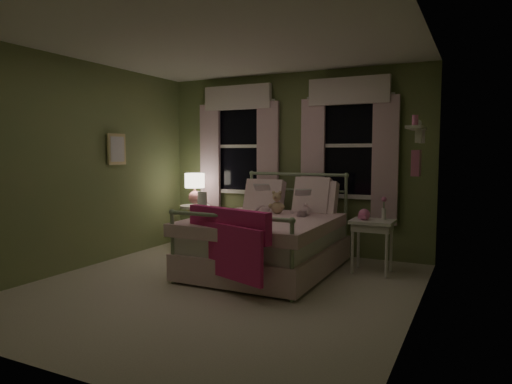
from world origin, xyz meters
The scene contains 18 objects.
room_shell centered at (0.00, 0.00, 1.30)m, with size 4.20×4.20×4.20m.
bed centered at (0.17, 0.93, 0.38)m, with size 1.58×2.04×1.18m.
pink_throw centered at (0.16, -0.09, 0.61)m, with size 1.09×0.48×0.71m.
child_left centered at (-0.12, 1.36, 0.96)m, with size 0.29×0.19×0.78m, color #F7D1DD.
child_right centered at (0.44, 1.36, 0.89)m, with size 0.31×0.24×0.63m, color #F7D1DD.
book_left centered at (-0.12, 1.11, 0.96)m, with size 0.20×0.27×0.03m, color beige.
book_right centered at (0.44, 1.11, 0.92)m, with size 0.20×0.27×0.02m, color beige.
teddy_bear centered at (0.16, 1.20, 0.79)m, with size 0.22×0.17×0.30m.
nightstand_left centered at (-1.42, 1.68, 0.42)m, with size 0.46×0.46×0.65m.
table_lamp centered at (-1.42, 1.68, 0.95)m, with size 0.30×0.30×0.47m.
book_nightstand centered at (-1.32, 1.60, 0.66)m, with size 0.16×0.22×0.02m, color beige.
nightstand_right centered at (1.34, 1.35, 0.55)m, with size 0.50×0.40×0.64m.
pink_toy centered at (1.24, 1.34, 0.71)m, with size 0.14×0.19×0.14m.
bud_vase centered at (1.46, 1.40, 0.79)m, with size 0.06×0.06×0.28m.
window_left centered at (-0.85, 2.03, 1.62)m, with size 1.34×0.13×1.96m.
window_right centered at (0.85, 2.03, 1.62)m, with size 1.34×0.13×1.96m.
wall_shelf centered at (1.90, 0.70, 1.52)m, with size 0.15×0.50×0.60m.
framed_picture centered at (-1.95, 0.60, 1.50)m, with size 0.03×0.32×0.42m.
Camera 1 is at (2.49, -4.11, 1.46)m, focal length 32.00 mm.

